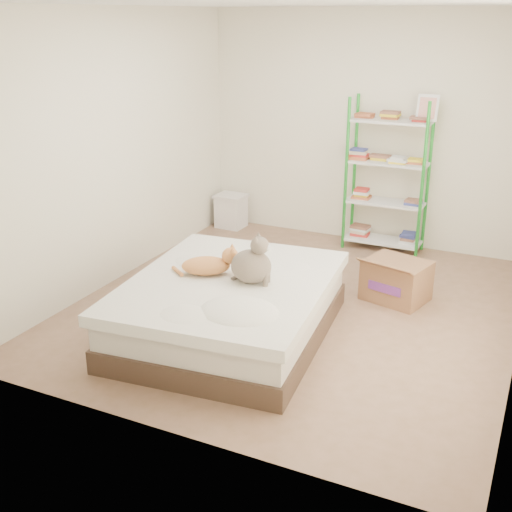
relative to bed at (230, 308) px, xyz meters
The scene contains 7 objects.
room 1.32m from the bed, 68.02° to the left, with size 3.81×4.21×2.61m.
bed is the anchor object (origin of this frame).
orange_cat 0.42m from the bed, behind, with size 0.48×0.26×0.19m, color #EB9A50, non-canonical shape.
grey_cat 0.49m from the bed, 10.91° to the left, with size 0.29×0.35×0.40m, color gray, non-canonical shape.
shelf_unit 2.77m from the bed, 76.97° to the left, with size 0.91×0.36×1.74m.
cardboard_box 1.69m from the bed, 50.28° to the left, with size 0.64×0.64×0.44m.
white_bin 2.92m from the bed, 117.16° to the left, with size 0.37×0.33×0.42m.
Camera 1 is at (1.95, -4.99, 2.53)m, focal length 45.00 mm.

